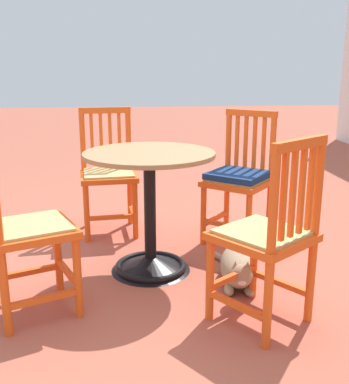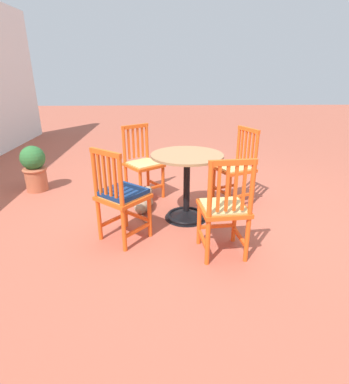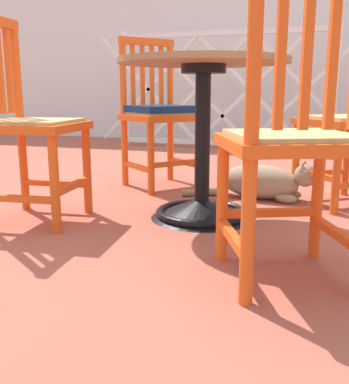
{
  "view_description": "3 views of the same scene",
  "coord_description": "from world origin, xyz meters",
  "px_view_note": "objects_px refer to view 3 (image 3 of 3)",
  "views": [
    {
      "loc": [
        2.6,
        -0.1,
        1.2
      ],
      "look_at": [
        -0.02,
        0.17,
        0.5
      ],
      "focal_mm": 43.95,
      "sensor_mm": 36.0,
      "label": 1
    },
    {
      "loc": [
        -3.14,
        0.27,
        1.53
      ],
      "look_at": [
        -0.22,
        0.16,
        0.38
      ],
      "focal_mm": 28.74,
      "sensor_mm": 36.0,
      "label": 2
    },
    {
      "loc": [
        0.46,
        -1.98,
        0.58
      ],
      "look_at": [
        -0.16,
        -0.04,
        0.13
      ],
      "focal_mm": 42.07,
      "sensor_mm": 36.0,
      "label": 3
    }
  ],
  "objects_px": {
    "cafe_table": "(202,158)",
    "tabby_cat": "(266,182)",
    "orange_chair_tucked_in": "(28,126)",
    "orange_chair_at_corner": "(294,144)",
    "orange_chair_by_planter": "(159,115)"
  },
  "relations": [
    {
      "from": "orange_chair_by_planter",
      "to": "cafe_table",
      "type": "bearing_deg",
      "value": -55.65
    },
    {
      "from": "orange_chair_tucked_in",
      "to": "tabby_cat",
      "type": "bearing_deg",
      "value": 37.33
    },
    {
      "from": "orange_chair_tucked_in",
      "to": "tabby_cat",
      "type": "relative_size",
      "value": 1.23
    },
    {
      "from": "cafe_table",
      "to": "orange_chair_tucked_in",
      "type": "relative_size",
      "value": 0.83
    },
    {
      "from": "cafe_table",
      "to": "tabby_cat",
      "type": "bearing_deg",
      "value": 63.17
    },
    {
      "from": "orange_chair_by_planter",
      "to": "tabby_cat",
      "type": "height_order",
      "value": "orange_chair_by_planter"
    },
    {
      "from": "orange_chair_tucked_in",
      "to": "orange_chair_at_corner",
      "type": "relative_size",
      "value": 1.0
    },
    {
      "from": "orange_chair_tucked_in",
      "to": "orange_chair_at_corner",
      "type": "xyz_separation_m",
      "value": [
        1.18,
        -0.36,
        0.0
      ]
    },
    {
      "from": "orange_chair_at_corner",
      "to": "tabby_cat",
      "type": "distance_m",
      "value": 1.18
    },
    {
      "from": "orange_chair_by_planter",
      "to": "orange_chair_tucked_in",
      "type": "height_order",
      "value": "same"
    },
    {
      "from": "cafe_table",
      "to": "orange_chair_tucked_in",
      "type": "distance_m",
      "value": 0.8
    },
    {
      "from": "tabby_cat",
      "to": "cafe_table",
      "type": "bearing_deg",
      "value": -116.83
    },
    {
      "from": "orange_chair_at_corner",
      "to": "tabby_cat",
      "type": "bearing_deg",
      "value": 100.02
    },
    {
      "from": "cafe_table",
      "to": "orange_chair_tucked_in",
      "type": "xyz_separation_m",
      "value": [
        -0.74,
        -0.27,
        0.15
      ]
    },
    {
      "from": "orange_chair_tucked_in",
      "to": "orange_chair_at_corner",
      "type": "height_order",
      "value": "same"
    }
  ]
}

